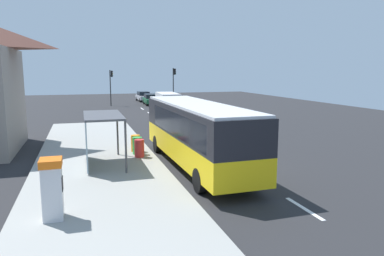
# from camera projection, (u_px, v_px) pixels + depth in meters

# --- Properties ---
(ground_plane) EXTENTS (56.00, 92.00, 0.04)m
(ground_plane) POSITION_uv_depth(u_px,v_px,m) (167.00, 126.00, 31.55)
(ground_plane) COLOR #262628
(sidewalk_platform) EXTENTS (6.20, 30.00, 0.18)m
(sidewalk_platform) POSITION_uv_depth(u_px,v_px,m) (98.00, 164.00, 18.35)
(sidewalk_platform) COLOR #999993
(sidewalk_platform) RESTS_ON ground
(lane_stripe_seg_0) EXTENTS (0.16, 2.20, 0.01)m
(lane_stripe_seg_0) POSITION_uv_depth(u_px,v_px,m) (304.00, 208.00, 12.74)
(lane_stripe_seg_0) COLOR silver
(lane_stripe_seg_0) RESTS_ON ground
(lane_stripe_seg_1) EXTENTS (0.16, 2.20, 0.01)m
(lane_stripe_seg_1) POSITION_uv_depth(u_px,v_px,m) (243.00, 171.00, 17.46)
(lane_stripe_seg_1) COLOR silver
(lane_stripe_seg_1) RESTS_ON ground
(lane_stripe_seg_2) EXTENTS (0.16, 2.20, 0.01)m
(lane_stripe_seg_2) POSITION_uv_depth(u_px,v_px,m) (209.00, 150.00, 22.18)
(lane_stripe_seg_2) COLOR silver
(lane_stripe_seg_2) RESTS_ON ground
(lane_stripe_seg_3) EXTENTS (0.16, 2.20, 0.01)m
(lane_stripe_seg_3) POSITION_uv_depth(u_px,v_px,m) (186.00, 136.00, 26.90)
(lane_stripe_seg_3) COLOR silver
(lane_stripe_seg_3) RESTS_ON ground
(lane_stripe_seg_4) EXTENTS (0.16, 2.20, 0.01)m
(lane_stripe_seg_4) POSITION_uv_depth(u_px,v_px,m) (170.00, 126.00, 31.62)
(lane_stripe_seg_4) COLOR silver
(lane_stripe_seg_4) RESTS_ON ground
(lane_stripe_seg_5) EXTENTS (0.16, 2.20, 0.01)m
(lane_stripe_seg_5) POSITION_uv_depth(u_px,v_px,m) (158.00, 119.00, 36.34)
(lane_stripe_seg_5) COLOR silver
(lane_stripe_seg_5) RESTS_ON ground
(lane_stripe_seg_6) EXTENTS (0.16, 2.20, 0.01)m
(lane_stripe_seg_6) POSITION_uv_depth(u_px,v_px,m) (149.00, 113.00, 41.06)
(lane_stripe_seg_6) COLOR silver
(lane_stripe_seg_6) RESTS_ON ground
(lane_stripe_seg_7) EXTENTS (0.16, 2.20, 0.01)m
(lane_stripe_seg_7) POSITION_uv_depth(u_px,v_px,m) (142.00, 109.00, 45.78)
(lane_stripe_seg_7) COLOR silver
(lane_stripe_seg_7) RESTS_ON ground
(bus) EXTENTS (2.72, 11.06, 3.21)m
(bus) POSITION_uv_depth(u_px,v_px,m) (196.00, 131.00, 17.94)
(bus) COLOR yellow
(bus) RESTS_ON ground
(white_van) EXTENTS (2.25, 5.29, 2.30)m
(white_van) POSITION_uv_depth(u_px,v_px,m) (168.00, 102.00, 40.58)
(white_van) COLOR white
(white_van) RESTS_ON ground
(sedan_near) EXTENTS (1.97, 4.46, 1.52)m
(sedan_near) POSITION_uv_depth(u_px,v_px,m) (151.00, 99.00, 50.82)
(sedan_near) COLOR #195933
(sedan_near) RESTS_ON ground
(sedan_far) EXTENTS (1.95, 4.45, 1.52)m
(sedan_far) POSITION_uv_depth(u_px,v_px,m) (143.00, 96.00, 56.71)
(sedan_far) COLOR #B7B7BC
(sedan_far) RESTS_ON ground
(ticket_machine) EXTENTS (0.66, 0.76, 1.94)m
(ticket_machine) POSITION_uv_depth(u_px,v_px,m) (52.00, 188.00, 11.28)
(ticket_machine) COLOR silver
(ticket_machine) RESTS_ON sidewalk_platform
(recycling_bin_red) EXTENTS (0.52, 0.52, 0.95)m
(recycling_bin_red) POSITION_uv_depth(u_px,v_px,m) (139.00, 148.00, 19.53)
(recycling_bin_red) COLOR red
(recycling_bin_red) RESTS_ON sidewalk_platform
(recycling_bin_green) EXTENTS (0.52, 0.52, 0.95)m
(recycling_bin_green) POSITION_uv_depth(u_px,v_px,m) (137.00, 146.00, 20.19)
(recycling_bin_green) COLOR green
(recycling_bin_green) RESTS_ON sidewalk_platform
(recycling_bin_orange) EXTENTS (0.52, 0.52, 0.95)m
(recycling_bin_orange) POSITION_uv_depth(u_px,v_px,m) (136.00, 143.00, 20.85)
(recycling_bin_orange) COLOR orange
(recycling_bin_orange) RESTS_ON sidewalk_platform
(traffic_light_near_side) EXTENTS (0.49, 0.28, 5.12)m
(traffic_light_near_side) POSITION_uv_depth(u_px,v_px,m) (174.00, 80.00, 50.74)
(traffic_light_near_side) COLOR #2D2D2D
(traffic_light_near_side) RESTS_ON ground
(traffic_light_far_side) EXTENTS (0.49, 0.28, 4.84)m
(traffic_light_far_side) POSITION_uv_depth(u_px,v_px,m) (111.00, 82.00, 49.03)
(traffic_light_far_side) COLOR #2D2D2D
(traffic_light_far_side) RESTS_ON ground
(bus_shelter) EXTENTS (1.80, 4.00, 2.50)m
(bus_shelter) POSITION_uv_depth(u_px,v_px,m) (97.00, 126.00, 17.70)
(bus_shelter) COLOR #4C4C51
(bus_shelter) RESTS_ON sidewalk_platform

